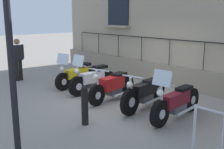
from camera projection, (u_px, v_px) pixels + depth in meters
name	position (u px, v px, depth m)	size (l,w,h in m)	color
ground_plane	(118.00, 99.00, 8.38)	(60.00, 60.00, 0.00)	gray
motorcycle_yellow	(77.00, 75.00, 9.76)	(2.00, 0.68, 1.26)	black
motorcycle_white	(93.00, 80.00, 8.95)	(1.91, 0.62, 1.32)	black
motorcycle_red	(113.00, 86.00, 8.19)	(2.08, 0.73, 1.04)	black
motorcycle_black	(145.00, 93.00, 7.43)	(2.08, 0.66, 1.01)	black
motorcycle_maroon	(176.00, 102.00, 6.67)	(2.11, 0.56, 1.32)	black
bollard	(85.00, 105.00, 6.31)	(0.16, 0.16, 0.95)	black
pedestrian_standing	(18.00, 57.00, 10.57)	(0.53, 0.24, 1.64)	black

